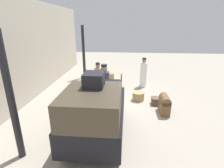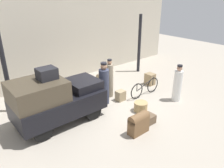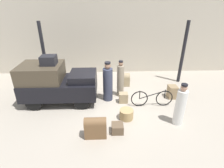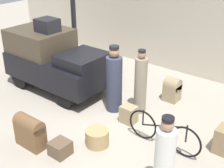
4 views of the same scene
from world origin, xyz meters
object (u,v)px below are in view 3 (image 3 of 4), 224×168
conductor_in_dark_uniform (120,80)px  suitcase_black_upright (172,92)px  trunk_on_truck_roof (49,60)px  wicker_basket (126,114)px  trunk_barrel_dark (95,127)px  suitcase_tan_flat (123,98)px  truck (56,82)px  suitcase_small_leather (126,79)px  trunk_large_brown (117,128)px  porter_with_bicycle (108,83)px  bicycle (152,98)px  porter_lifting_near_truck (180,106)px

conductor_in_dark_uniform → suitcase_black_upright: 2.54m
trunk_on_truck_roof → wicker_basket: bearing=-24.9°
wicker_basket → suitcase_black_upright: 2.85m
trunk_barrel_dark → suitcase_tan_flat: (1.17, 2.20, -0.17)m
truck → suitcase_small_leather: bearing=24.8°
conductor_in_dark_uniform → trunk_large_brown: bearing=-96.8°
trunk_large_brown → suitcase_black_upright: size_ratio=0.69×
wicker_basket → porter_with_bicycle: bearing=114.8°
trunk_barrel_dark → trunk_large_brown: trunk_barrel_dark is taller
trunk_barrel_dark → trunk_on_truck_roof: (-2.00, 2.44, 1.58)m
bicycle → suitcase_tan_flat: 1.27m
wicker_basket → porter_lifting_near_truck: bearing=-10.8°
wicker_basket → suitcase_tan_flat: (0.00, 1.23, 0.03)m
suitcase_black_upright → suitcase_small_leather: bearing=145.9°
trunk_large_brown → porter_lifting_near_truck: bearing=10.1°
porter_with_bicycle → trunk_large_brown: porter_with_bicycle is taller
trunk_on_truck_roof → trunk_large_brown: bearing=-39.1°
truck → trunk_large_brown: bearing=-41.0°
bicycle → suitcase_small_leather: bicycle is taller
wicker_basket → conductor_in_dark_uniform: (-0.09, 1.88, 0.63)m
bicycle → trunk_on_truck_roof: (-4.38, 0.60, 1.60)m
suitcase_black_upright → truck: bearing=-178.9°
porter_with_bicycle → suitcase_small_leather: (0.99, 1.47, -0.48)m
truck → porter_lifting_near_truck: (4.90, -1.83, -0.19)m
suitcase_small_leather → trunk_on_truck_roof: bearing=-156.4°
wicker_basket → trunk_large_brown: size_ratio=1.31×
wicker_basket → suitcase_tan_flat: size_ratio=1.18×
porter_with_bicycle → trunk_on_truck_roof: (-2.47, -0.05, 1.14)m
porter_with_bicycle → suitcase_black_upright: (3.08, 0.05, -0.54)m
porter_lifting_near_truck → porter_with_bicycle: 3.22m
wicker_basket → trunk_large_brown: bearing=-117.6°
truck → suitcase_small_leather: (3.28, 1.52, -0.59)m
suitcase_tan_flat → suitcase_black_upright: (2.38, 0.34, 0.07)m
conductor_in_dark_uniform → trunk_barrel_dark: (-1.08, -2.85, -0.42)m
porter_lifting_near_truck → trunk_large_brown: 2.43m
bicycle → trunk_large_brown: size_ratio=4.45×
porter_lifting_near_truck → trunk_on_truck_roof: size_ratio=2.68×
suitcase_small_leather → suitcase_black_upright: 2.52m
trunk_barrel_dark → conductor_in_dark_uniform: bearing=69.3°
porter_lifting_near_truck → conductor_in_dark_uniform: conductor_in_dark_uniform is taller
bicycle → porter_with_bicycle: bearing=161.4°
bicycle → porter_lifting_near_truck: (0.70, -1.24, 0.38)m
trunk_barrel_dark → trunk_large_brown: (0.76, 0.19, -0.24)m
porter_with_bicycle → suitcase_black_upright: bearing=1.0°
conductor_in_dark_uniform → trunk_barrel_dark: conductor_in_dark_uniform is taller
trunk_large_brown → trunk_on_truck_roof: (-2.76, 2.24, 1.82)m
suitcase_tan_flat → wicker_basket: bearing=-90.1°
wicker_basket → trunk_barrel_dark: 1.53m
conductor_in_dark_uniform → bicycle: bearing=-37.7°
trunk_on_truck_roof → truck: bearing=-0.0°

